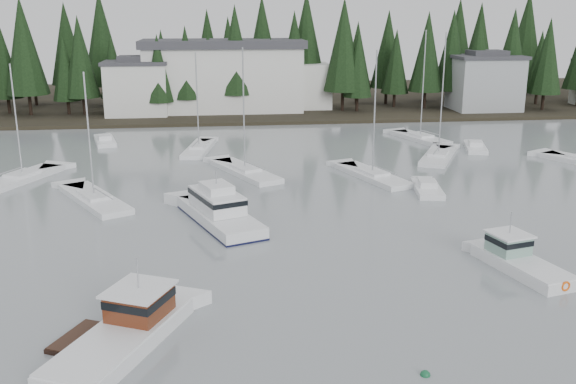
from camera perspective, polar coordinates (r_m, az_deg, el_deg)
name	(u,v)px	position (r m, az deg, el deg)	size (l,w,h in m)	color
far_shore_land	(250,100)	(117.94, -3.38, 8.14)	(240.00, 54.00, 1.00)	black
conifer_treeline	(254,109)	(107.06, -3.02, 7.37)	(200.00, 22.00, 20.00)	black
house_west	(137,87)	(99.95, -13.28, 9.08)	(9.54, 7.42, 8.75)	silver
house_east_a	(485,82)	(107.17, 17.09, 9.36)	(10.60, 8.48, 9.25)	#999EA0
harbor_inn	(236,76)	(102.59, -4.61, 10.23)	(29.50, 11.50, 10.90)	silver
lobster_boat_brown	(124,334)	(32.72, -14.37, -12.12)	(6.90, 9.61, 4.54)	white
cabin_cruiser_center	(219,213)	(49.27, -6.16, -1.90)	(6.86, 11.10, 4.56)	white
lobster_boat_teal	(519,262)	(42.69, 19.83, -5.90)	(4.18, 7.53, 3.97)	white
sailboat_2	(23,179)	(66.53, -22.49, 1.06)	(6.49, 9.66, 11.52)	white
sailboat_3	(372,177)	(62.74, 7.50, 1.32)	(5.90, 10.60, 12.70)	white
sailboat_4	(438,157)	(72.54, 13.21, 3.01)	(7.09, 10.18, 14.04)	white
sailboat_5	(245,173)	(63.98, -3.85, 1.70)	(6.96, 11.06, 12.84)	white
sailboat_6	(199,150)	(75.12, -7.91, 3.70)	(4.08, 10.19, 11.74)	white
sailboat_7	(94,201)	(56.77, -16.82, -0.78)	(7.68, 10.76, 11.44)	white
sailboat_10	(420,139)	(82.57, 11.66, 4.62)	(5.64, 9.76, 13.98)	white
runabout_1	(427,190)	(58.79, 12.27, 0.18)	(3.15, 6.31, 1.42)	white
runabout_3	(105,142)	(81.92, -15.95, 4.29)	(3.66, 6.80, 1.42)	white
runabout_4	(475,149)	(78.13, 16.32, 3.73)	(3.78, 6.40, 1.42)	white
mooring_buoy_green	(425,375)	(30.17, 12.10, -15.64)	(0.46, 0.46, 0.46)	#145933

